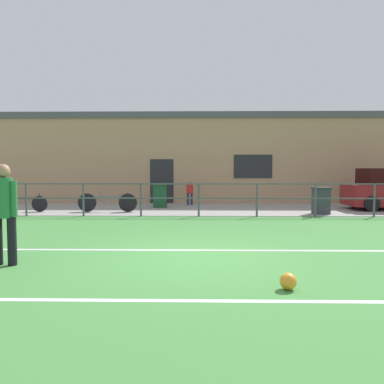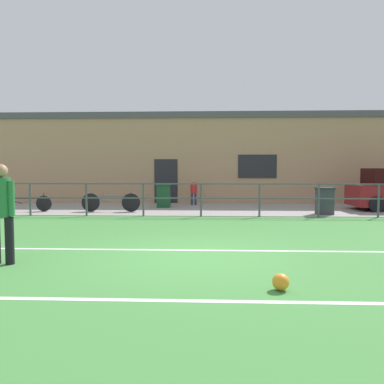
% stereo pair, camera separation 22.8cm
% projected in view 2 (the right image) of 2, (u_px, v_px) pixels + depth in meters
% --- Properties ---
extents(ground, '(60.00, 44.00, 0.04)m').
position_uv_depth(ground, '(195.00, 257.00, 7.29)').
color(ground, '#42843D').
extents(field_line_touchline, '(36.00, 0.11, 0.00)m').
position_uv_depth(field_line_touchline, '(196.00, 250.00, 7.77)').
color(field_line_touchline, white).
rests_on(field_line_touchline, ground).
extents(field_line_hash, '(36.00, 0.11, 0.00)m').
position_uv_depth(field_line_hash, '(188.00, 301.00, 4.79)').
color(field_line_hash, white).
rests_on(field_line_hash, ground).
extents(pavement_strip, '(48.00, 5.00, 0.02)m').
position_uv_depth(pavement_strip, '(202.00, 209.00, 15.76)').
color(pavement_strip, gray).
rests_on(pavement_strip, ground).
extents(perimeter_fence, '(36.07, 0.07, 1.15)m').
position_uv_depth(perimeter_fence, '(201.00, 195.00, 13.22)').
color(perimeter_fence, '#474C51').
rests_on(perimeter_fence, ground).
extents(clubhouse_facade, '(28.00, 2.56, 4.33)m').
position_uv_depth(clubhouse_facade, '(203.00, 158.00, 19.32)').
color(clubhouse_facade, tan).
rests_on(clubhouse_facade, ground).
extents(player_striker, '(0.47, 0.30, 1.73)m').
position_uv_depth(player_striker, '(2.00, 208.00, 6.59)').
color(player_striker, black).
rests_on(player_striker, ground).
extents(soccer_ball_match, '(0.23, 0.23, 0.23)m').
position_uv_depth(soccer_ball_match, '(281.00, 282.00, 5.20)').
color(soccer_ball_match, orange).
rests_on(soccer_ball_match, ground).
extents(spectator_child, '(0.30, 0.20, 1.12)m').
position_uv_depth(spectator_child, '(194.00, 191.00, 17.29)').
color(spectator_child, '#232D4C').
rests_on(spectator_child, pavement_strip).
extents(bicycle_parked_0, '(2.24, 0.04, 0.79)m').
position_uv_depth(bicycle_parked_0, '(111.00, 202.00, 14.59)').
color(bicycle_parked_0, black).
rests_on(bicycle_parked_0, pavement_strip).
extents(bicycle_parked_1, '(2.29, 0.04, 0.71)m').
position_uv_depth(bicycle_parked_1, '(22.00, 203.00, 14.73)').
color(bicycle_parked_1, black).
rests_on(bicycle_parked_1, pavement_strip).
extents(trash_bin_0, '(0.57, 0.48, 0.97)m').
position_uv_depth(trash_bin_0, '(164.00, 196.00, 16.22)').
color(trash_bin_0, '#194C28').
rests_on(trash_bin_0, pavement_strip).
extents(trash_bin_1, '(0.59, 0.50, 0.96)m').
position_uv_depth(trash_bin_1, '(325.00, 201.00, 13.73)').
color(trash_bin_1, '#33383D').
rests_on(trash_bin_1, pavement_strip).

